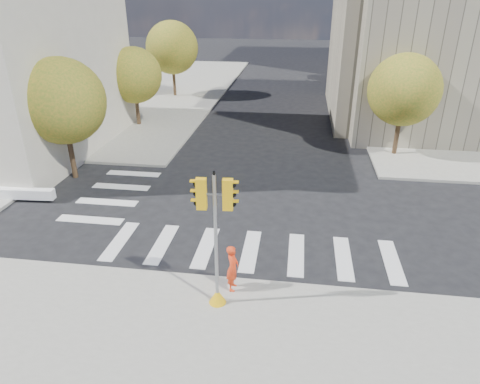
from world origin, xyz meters
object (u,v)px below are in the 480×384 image
(lamp_near, at_px, (401,70))
(traffic_signal, at_px, (216,251))
(lamp_far, at_px, (372,45))
(photographer, at_px, (233,268))

(lamp_near, xyz_separation_m, traffic_signal, (-8.77, -19.38, -2.48))
(traffic_signal, bearing_deg, lamp_near, 61.25)
(lamp_near, distance_m, traffic_signal, 21.42)
(lamp_far, bearing_deg, traffic_signal, -104.73)
(lamp_near, bearing_deg, photographer, -114.30)
(lamp_near, distance_m, lamp_far, 14.00)
(lamp_far, height_order, traffic_signal, lamp_far)
(lamp_near, relative_size, photographer, 4.89)
(lamp_near, bearing_deg, lamp_far, 90.00)
(lamp_far, xyz_separation_m, photographer, (-8.40, -32.60, -3.60))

